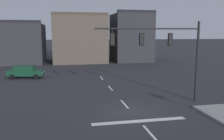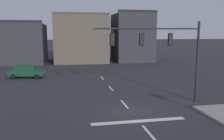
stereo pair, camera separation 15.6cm
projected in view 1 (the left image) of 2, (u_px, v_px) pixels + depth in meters
ground_plane at (131, 112)px, 18.17m from camera, size 400.00×400.00×0.00m
stop_bar_paint at (139, 121)px, 16.23m from camera, size 6.40×0.50×0.01m
lane_centreline at (124, 104)px, 20.11m from camera, size 0.16×26.40×0.01m
signal_mast_near_side at (164, 46)px, 20.13m from camera, size 8.62×1.11×6.75m
car_lot_nearside at (25, 71)px, 31.58m from camera, size 4.63×2.42×1.61m
building_row at (61, 41)px, 48.92m from camera, size 33.40×12.95×10.05m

